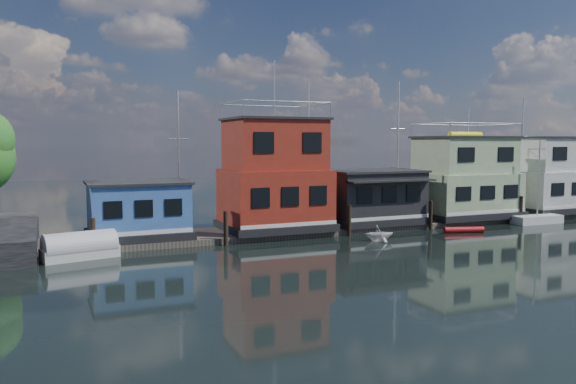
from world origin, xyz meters
name	(u,v)px	position (x,y,z in m)	size (l,w,h in m)	color
ground	(488,256)	(0.00, 0.00, 0.00)	(160.00, 160.00, 0.00)	black
dock	(376,225)	(0.00, 12.00, 0.20)	(48.00, 5.00, 0.40)	#595147
houseboat_blue	(138,210)	(-18.00, 12.00, 2.21)	(6.40, 4.90, 3.66)	black
houseboat_red	(275,177)	(-8.50, 12.00, 4.10)	(7.40, 5.90, 11.86)	black
houseboat_dark	(371,196)	(-0.50, 11.98, 2.42)	(7.40, 6.10, 4.06)	black
houseboat_green	(464,179)	(8.50, 12.00, 3.55)	(8.40, 5.90, 7.03)	black
houseboat_white	(552,176)	(18.50, 12.00, 3.54)	(8.40, 5.90, 6.66)	black
pilings	(393,218)	(-0.33, 9.20, 1.10)	(42.28, 0.28, 2.20)	#2D2116
background_masts	(386,154)	(4.76, 18.00, 5.55)	(36.40, 0.16, 12.00)	silver
dinghy_white	(379,233)	(-3.17, 6.67, 0.54)	(1.75, 2.03, 1.07)	white
red_kayak	(464,230)	(4.38, 7.12, 0.22)	(0.43, 0.43, 2.96)	red
tarp_runabout	(80,248)	(-21.77, 8.54, 0.62)	(4.33, 2.47, 1.66)	beige
day_sailer	(537,219)	(12.97, 8.43, 0.40)	(4.32, 1.57, 6.74)	silver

